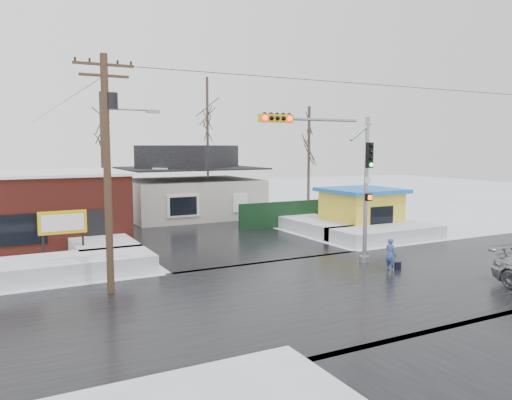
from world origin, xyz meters
name	(u,v)px	position (x,y,z in m)	size (l,w,h in m)	color
ground	(335,288)	(0.00, 0.00, 0.00)	(120.00, 120.00, 0.00)	white
road_ns	(335,288)	(0.00, 0.00, 0.01)	(10.00, 120.00, 0.02)	black
road_ew	(335,288)	(0.00, 0.00, 0.01)	(120.00, 10.00, 0.02)	black
snowbank_nw	(71,266)	(-9.00, 7.00, 0.40)	(7.00, 3.00, 0.80)	white
snowbank_ne	(386,233)	(9.00, 7.00, 0.40)	(7.00, 3.00, 0.80)	white
snowbank_nside_w	(97,243)	(-7.00, 12.00, 0.40)	(3.00, 8.00, 0.80)	white
snowbank_nside_e	(312,224)	(7.00, 12.00, 0.40)	(3.00, 8.00, 0.80)	white
traffic_signal	(340,170)	(2.43, 2.97, 4.54)	(6.05, 0.68, 7.00)	gray
utility_pole	(109,160)	(-7.93, 3.50, 5.11)	(3.15, 0.44, 9.00)	#382619
brick_building	(12,208)	(-11.00, 15.99, 2.08)	(12.20, 8.20, 4.12)	maroon
marquee_sign	(63,224)	(-9.00, 9.49, 1.92)	(2.20, 0.21, 2.55)	black
house	(190,184)	(2.00, 22.00, 2.62)	(10.40, 8.40, 5.76)	beige
kiosk	(361,210)	(9.50, 9.99, 1.46)	(4.60, 4.60, 2.88)	yellow
fence	(290,214)	(6.50, 14.00, 0.90)	(8.00, 0.12, 1.80)	black
tree_far_left	(101,117)	(-4.00, 26.00, 7.95)	(3.00, 3.00, 10.00)	#332821
tree_far_mid	(207,104)	(6.00, 28.00, 9.54)	(3.00, 3.00, 12.00)	#332821
tree_far_right	(309,128)	(12.00, 20.00, 7.16)	(3.00, 3.00, 9.00)	#332821
pedestrian	(391,255)	(3.89, 1.08, 0.75)	(0.54, 0.36, 1.49)	#3B59A6
shopping_bag	(398,266)	(4.33, 1.06, 0.17)	(0.28, 0.12, 0.35)	black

